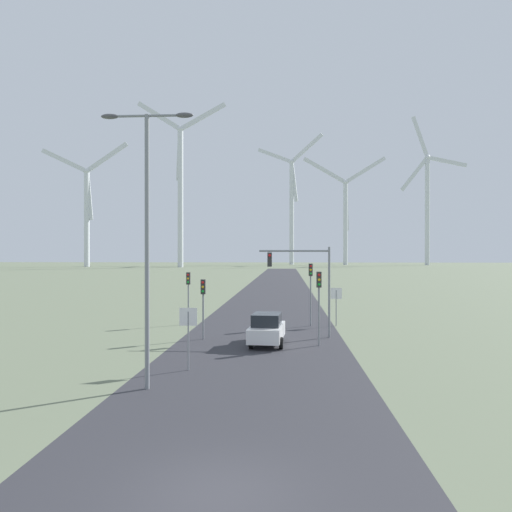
% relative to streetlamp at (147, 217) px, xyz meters
% --- Properties ---
extents(ground_plane, '(600.00, 600.00, 0.00)m').
position_rel_streetlamp_xyz_m(ground_plane, '(3.88, -8.24, -6.68)').
color(ground_plane, '#667056').
extents(road_surface, '(10.00, 240.00, 0.01)m').
position_rel_streetlamp_xyz_m(road_surface, '(3.88, 39.76, -6.68)').
color(road_surface, '#2D2D33').
rests_on(road_surface, ground).
extents(streetlamp, '(3.64, 0.32, 10.71)m').
position_rel_streetlamp_xyz_m(streetlamp, '(0.00, 0.00, 0.00)').
color(streetlamp, gray).
rests_on(streetlamp, ground).
extents(stop_sign_near, '(0.81, 0.07, 2.82)m').
position_rel_streetlamp_xyz_m(stop_sign_near, '(0.99, 3.16, -4.71)').
color(stop_sign_near, gray).
rests_on(stop_sign_near, ground).
extents(stop_sign_far, '(0.81, 0.07, 2.79)m').
position_rel_streetlamp_xyz_m(stop_sign_far, '(9.03, 17.49, -4.73)').
color(stop_sign_far, gray).
rests_on(stop_sign_far, ground).
extents(traffic_light_post_near_left, '(0.28, 0.34, 3.69)m').
position_rel_streetlamp_xyz_m(traffic_light_post_near_left, '(0.31, 11.26, -3.98)').
color(traffic_light_post_near_left, gray).
rests_on(traffic_light_post_near_left, ground).
extents(traffic_light_post_near_right, '(0.28, 0.34, 4.24)m').
position_rel_streetlamp_xyz_m(traffic_light_post_near_right, '(7.27, 9.54, -3.59)').
color(traffic_light_post_near_right, gray).
rests_on(traffic_light_post_near_right, ground).
extents(traffic_light_post_mid_left, '(0.28, 0.34, 3.88)m').
position_rel_streetlamp_xyz_m(traffic_light_post_mid_left, '(-1.88, 17.66, -3.84)').
color(traffic_light_post_mid_left, gray).
rests_on(traffic_light_post_mid_left, ground).
extents(traffic_light_post_mid_right, '(0.28, 0.34, 4.55)m').
position_rel_streetlamp_xyz_m(traffic_light_post_mid_right, '(7.18, 17.38, -3.37)').
color(traffic_light_post_mid_right, gray).
rests_on(traffic_light_post_mid_right, ground).
extents(traffic_light_mast_overhead, '(4.47, 0.35, 5.70)m').
position_rel_streetlamp_xyz_m(traffic_light_mast_overhead, '(6.52, 12.42, -2.61)').
color(traffic_light_mast_overhead, gray).
rests_on(traffic_light_mast_overhead, ground).
extents(car_approaching, '(2.11, 4.23, 1.83)m').
position_rel_streetlamp_xyz_m(car_approaching, '(4.28, 9.67, -5.77)').
color(car_approaching, white).
rests_on(car_approaching, ground).
extents(wind_turbine_far_left, '(35.52, 3.11, 51.59)m').
position_rel_streetlamp_xyz_m(wind_turbine_far_left, '(-76.69, 181.70, 18.31)').
color(wind_turbine_far_left, silver).
rests_on(wind_turbine_far_left, ground).
extents(wind_turbine_left, '(35.98, 2.60, 66.35)m').
position_rel_streetlamp_xyz_m(wind_turbine_left, '(-36.53, 176.58, 26.46)').
color(wind_turbine_left, silver).
rests_on(wind_turbine_left, ground).
extents(wind_turbine_center, '(32.77, 14.34, 64.16)m').
position_rel_streetlamp_xyz_m(wind_turbine_center, '(8.12, 230.60, 24.62)').
color(wind_turbine_center, silver).
rests_on(wind_turbine_center, ground).
extents(wind_turbine_right, '(40.74, 8.09, 53.08)m').
position_rel_streetlamp_xyz_m(wind_turbine_right, '(34.09, 224.66, 19.12)').
color(wind_turbine_right, silver).
rests_on(wind_turbine_right, ground).
extents(wind_turbine_far_right, '(32.96, 7.33, 70.14)m').
position_rel_streetlamp_xyz_m(wind_turbine_far_right, '(72.02, 220.91, 24.44)').
color(wind_turbine_far_right, silver).
rests_on(wind_turbine_far_right, ground).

